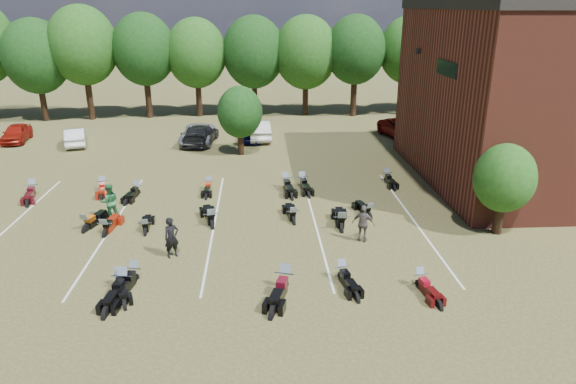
{
  "coord_description": "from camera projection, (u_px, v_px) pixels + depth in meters",
  "views": [
    {
      "loc": [
        -0.75,
        -20.64,
        10.2
      ],
      "look_at": [
        0.73,
        4.0,
        1.2
      ],
      "focal_mm": 32.0,
      "sensor_mm": 36.0,
      "label": 1
    }
  ],
  "objects": [
    {
      "name": "motorcycle_6",
      "position": [
        420.0,
        287.0,
        19.73
      ],
      "size": [
        0.97,
        2.1,
        1.13
      ],
      "primitive_type": null,
      "rotation": [
        0.0,
        0.0,
        0.17
      ],
      "color": "#3E080A",
      "rests_on": "ground"
    },
    {
      "name": "motorcycle_12",
      "position": [
        293.0,
        223.0,
        25.55
      ],
      "size": [
        0.96,
        2.33,
        1.26
      ],
      "primitive_type": null,
      "rotation": [
        0.0,
        0.0,
        3.25
      ],
      "color": "black",
      "rests_on": "ground"
    },
    {
      "name": "person_green",
      "position": [
        110.0,
        202.0,
        25.74
      ],
      "size": [
        1.07,
        0.94,
        1.86
      ],
      "primitive_type": "imported",
      "rotation": [
        0.0,
        0.0,
        3.44
      ],
      "color": "#286D3C",
      "rests_on": "ground"
    },
    {
      "name": "car_2",
      "position": [
        197.0,
        134.0,
        40.05
      ],
      "size": [
        2.53,
        5.2,
        1.43
      ],
      "primitive_type": "imported",
      "rotation": [
        0.0,
        0.0,
        -0.03
      ],
      "color": "gray",
      "rests_on": "ground"
    },
    {
      "name": "parking_lines",
      "position": [
        215.0,
        223.0,
        25.54
      ],
      "size": [
        20.1,
        14.0,
        0.01
      ],
      "color": "silver",
      "rests_on": "ground"
    },
    {
      "name": "motorcycle_18",
      "position": [
        286.0,
        188.0,
        30.36
      ],
      "size": [
        1.08,
        2.53,
        1.37
      ],
      "primitive_type": null,
      "rotation": [
        0.0,
        0.0,
        0.13
      ],
      "color": "black",
      "rests_on": "ground"
    },
    {
      "name": "tree_line",
      "position": [
        254.0,
        50.0,
        47.88
      ],
      "size": [
        56.0,
        6.0,
        9.79
      ],
      "color": "black",
      "rests_on": "ground"
    },
    {
      "name": "motorcycle_3",
      "position": [
        135.0,
        282.0,
        20.1
      ],
      "size": [
        1.11,
        2.3,
        1.23
      ],
      "primitive_type": null,
      "rotation": [
        0.0,
        0.0,
        -0.19
      ],
      "color": "black",
      "rests_on": "ground"
    },
    {
      "name": "person_black",
      "position": [
        172.0,
        238.0,
        21.82
      ],
      "size": [
        0.78,
        0.71,
        1.8
      ],
      "primitive_type": "imported",
      "rotation": [
        0.0,
        0.0,
        0.56
      ],
      "color": "black",
      "rests_on": "ground"
    },
    {
      "name": "person_grey",
      "position": [
        363.0,
        224.0,
        23.24
      ],
      "size": [
        1.13,
        0.85,
        1.78
      ],
      "primitive_type": "imported",
      "rotation": [
        0.0,
        0.0,
        2.68
      ],
      "color": "#524D47",
      "rests_on": "ground"
    },
    {
      "name": "motorcycle_7",
      "position": [
        106.0,
        235.0,
        24.16
      ],
      "size": [
        0.95,
        2.3,
        1.25
      ],
      "primitive_type": null,
      "rotation": [
        0.0,
        0.0,
        3.03
      ],
      "color": "maroon",
      "rests_on": "ground"
    },
    {
      "name": "car_0",
      "position": [
        16.0,
        133.0,
        40.54
      ],
      "size": [
        2.18,
        4.29,
        1.4
      ],
      "primitive_type": "imported",
      "rotation": [
        0.0,
        0.0,
        0.13
      ],
      "color": "maroon",
      "rests_on": "ground"
    },
    {
      "name": "young_tree_midfield",
      "position": [
        240.0,
        112.0,
        36.26
      ],
      "size": [
        3.2,
        3.2,
        4.7
      ],
      "color": "black",
      "rests_on": "ground"
    },
    {
      "name": "motorcycle_14",
      "position": [
        33.0,
        195.0,
        29.26
      ],
      "size": [
        1.24,
        2.46,
        1.31
      ],
      "primitive_type": null,
      "rotation": [
        0.0,
        0.0,
        0.22
      ],
      "color": "#3C080F",
      "rests_on": "ground"
    },
    {
      "name": "car_3",
      "position": [
        201.0,
        134.0,
        39.99
      ],
      "size": [
        2.72,
        5.29,
        1.47
      ],
      "primitive_type": "imported",
      "rotation": [
        0.0,
        0.0,
        3.01
      ],
      "color": "black",
      "rests_on": "ground"
    },
    {
      "name": "motorcycle_1",
      "position": [
        124.0,
        291.0,
        19.48
      ],
      "size": [
        1.01,
        2.4,
        1.3
      ],
      "primitive_type": null,
      "rotation": [
        0.0,
        0.0,
        -0.12
      ],
      "color": "black",
      "rests_on": "ground"
    },
    {
      "name": "motorcycle_5",
      "position": [
        285.0,
        289.0,
        19.58
      ],
      "size": [
        1.49,
        2.65,
        1.41
      ],
      "primitive_type": null,
      "rotation": [
        0.0,
        0.0,
        -0.29
      ],
      "color": "black",
      "rests_on": "ground"
    },
    {
      "name": "motorcycle_9",
      "position": [
        146.0,
        234.0,
        24.32
      ],
      "size": [
        0.81,
        2.08,
        1.13
      ],
      "primitive_type": null,
      "rotation": [
        0.0,
        0.0,
        3.22
      ],
      "color": "black",
      "rests_on": "ground"
    },
    {
      "name": "car_5",
      "position": [
        258.0,
        130.0,
        41.23
      ],
      "size": [
        2.06,
        4.87,
        1.57
      ],
      "primitive_type": "imported",
      "rotation": [
        0.0,
        0.0,
        3.23
      ],
      "color": "beige",
      "rests_on": "ground"
    },
    {
      "name": "motorcycle_13",
      "position": [
        369.0,
        217.0,
        26.21
      ],
      "size": [
        1.14,
        2.15,
        1.15
      ],
      "primitive_type": null,
      "rotation": [
        0.0,
        0.0,
        3.39
      ],
      "color": "black",
      "rests_on": "ground"
    },
    {
      "name": "motorcycle_11",
      "position": [
        341.0,
        230.0,
        24.71
      ],
      "size": [
        0.98,
        2.58,
        1.41
      ],
      "primitive_type": null,
      "rotation": [
        0.0,
        0.0,
        3.07
      ],
      "color": "black",
      "rests_on": "ground"
    },
    {
      "name": "ground",
      "position": [
        277.0,
        248.0,
        22.9
      ],
      "size": [
        160.0,
        160.0,
        0.0
      ],
      "primitive_type": "plane",
      "color": "brown",
      "rests_on": "ground"
    },
    {
      "name": "motorcycle_15",
      "position": [
        103.0,
        191.0,
        29.99
      ],
      "size": [
        1.14,
        2.28,
        1.22
      ],
      "primitive_type": null,
      "rotation": [
        0.0,
        0.0,
        0.21
      ],
      "color": "maroon",
      "rests_on": "ground"
    },
    {
      "name": "young_tree_near_building",
      "position": [
        505.0,
        178.0,
        23.48
      ],
      "size": [
        2.8,
        2.8,
        4.16
      ],
      "color": "black",
      "rests_on": "ground"
    },
    {
      "name": "car_6",
      "position": [
        406.0,
        129.0,
        41.56
      ],
      "size": [
        3.99,
        6.08,
        1.56
      ],
      "primitive_type": "imported",
      "rotation": [
        0.0,
        0.0,
        0.27
      ],
      "color": "#610506",
      "rests_on": "ground"
    },
    {
      "name": "motorcycle_19",
      "position": [
        302.0,
        187.0,
        30.59
      ],
      "size": [
        1.02,
        2.42,
        1.31
      ],
      "primitive_type": null,
      "rotation": [
        0.0,
        0.0,
        0.12
      ],
      "color": "black",
      "rests_on": "ground"
    },
    {
      "name": "motorcycle_8",
      "position": [
        87.0,
        231.0,
        24.64
      ],
      "size": [
        1.37,
        2.43,
        1.29
      ],
      "primitive_type": null,
      "rotation": [
        0.0,
        0.0,
        2.85
      ],
      "color": "black",
      "rests_on": "ground"
    },
    {
      "name": "motorcycle_16",
      "position": [
        138.0,
        195.0,
        29.35
      ],
      "size": [
        1.05,
        2.22,
        1.19
      ],
      "primitive_type": null,
      "rotation": [
        0.0,
        0.0,
        -0.18
      ],
      "color": "black",
      "rests_on": "ground"
    },
    {
      "name": "motorcycle_20",
      "position": [
        386.0,
        182.0,
        31.52
      ],
      "size": [
        0.78,
        2.12,
        1.17
      ],
      "primitive_type": null,
      "rotation": [
        0.0,
        0.0,
        0.06
      ],
      "color": "black",
      "rests_on": "ground"
    },
    {
      "name": "motorcycle_17",
      "position": [
        209.0,
        190.0,
        30.15
      ],
      "size": [
        0.7,
        2.05,
        1.13
      ],
      "primitive_type": null,
      "rotation": [
        0.0,
        0.0,
        -0.02
      ],
      "color": "black",
      "rests_on": "ground"
    },
    {
      "name": "car_4",
      "position": [
        254.0,
        131.0,
        41.0
      ],
      "size": [
        2.75,
        4.52,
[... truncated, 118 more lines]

